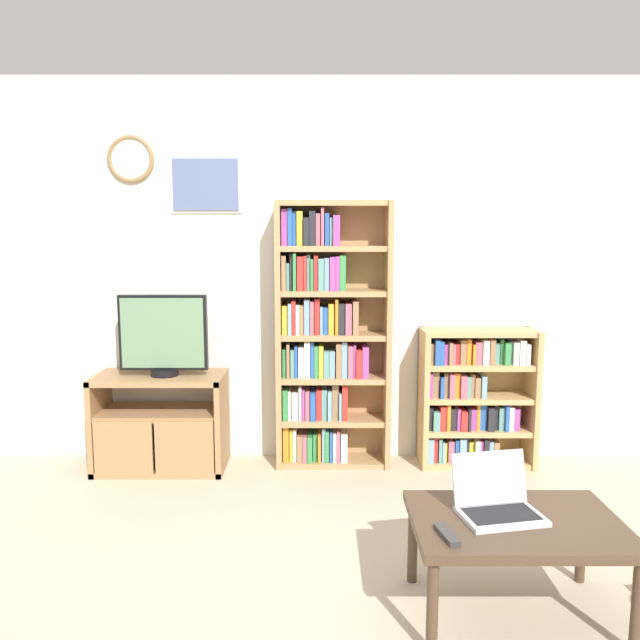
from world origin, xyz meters
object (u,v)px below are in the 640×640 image
object	(u,v)px
tv_stand	(160,422)
bookshelf_tall	(325,337)
television	(163,336)
coffee_table	(516,530)
laptop	(496,500)
remote_near_laptop	(447,535)
bookshelf_short	(471,397)

from	to	relation	value
tv_stand	bookshelf_tall	distance (m)	1.24
television	coffee_table	world-z (taller)	television
television	laptop	xyz separation A→B (m)	(1.75, -1.57, -0.43)
television	laptop	world-z (taller)	television
tv_stand	remote_near_laptop	distance (m)	2.36
tv_stand	television	distance (m)	0.59
television	coffee_table	size ratio (longest dim) A/B	0.68
bookshelf_tall	bookshelf_short	size ratio (longest dim) A/B	1.91
remote_near_laptop	tv_stand	bearing A→B (deg)	-61.17
television	coffee_table	distance (m)	2.49
coffee_table	tv_stand	bearing A→B (deg)	138.95
television	bookshelf_short	xyz separation A→B (m)	(2.06, 0.11, -0.44)
tv_stand	remote_near_laptop	bearing A→B (deg)	-48.87
remote_near_laptop	laptop	bearing A→B (deg)	-152.45
television	remote_near_laptop	xyz separation A→B (m)	(1.51, -1.77, -0.48)
tv_stand	coffee_table	world-z (taller)	tv_stand
bookshelf_tall	coffee_table	size ratio (longest dim) A/B	2.10
bookshelf_short	remote_near_laptop	distance (m)	1.96
laptop	bookshelf_tall	bearing A→B (deg)	100.94
coffee_table	bookshelf_short	bearing A→B (deg)	82.30
bookshelf_short	remote_near_laptop	size ratio (longest dim) A/B	5.63
bookshelf_tall	coffee_table	distance (m)	1.96
tv_stand	television	world-z (taller)	television
bookshelf_short	laptop	world-z (taller)	bookshelf_short
tv_stand	bookshelf_short	size ratio (longest dim) A/B	0.92
television	bookshelf_tall	size ratio (longest dim) A/B	0.32
bookshelf_short	bookshelf_tall	bearing A→B (deg)	179.59
coffee_table	remote_near_laptop	distance (m)	0.35
tv_stand	bookshelf_tall	xyz separation A→B (m)	(1.10, 0.11, 0.55)
bookshelf_short	remote_near_laptop	bearing A→B (deg)	-106.24
tv_stand	bookshelf_tall	bearing A→B (deg)	5.88
laptop	remote_near_laptop	distance (m)	0.32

